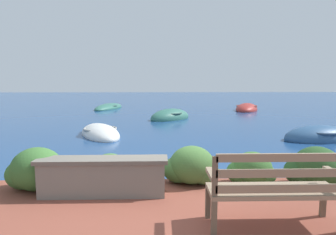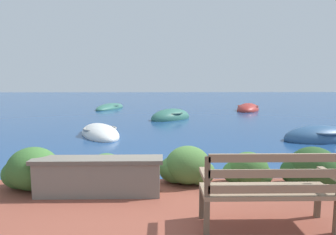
{
  "view_description": "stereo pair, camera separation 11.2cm",
  "coord_description": "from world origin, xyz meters",
  "px_view_note": "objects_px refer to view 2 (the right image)",
  "views": [
    {
      "loc": [
        0.3,
        -5.03,
        1.94
      ],
      "look_at": [
        0.63,
        6.58,
        0.45
      ],
      "focal_mm": 32.0,
      "sensor_mm": 36.0,
      "label": 1
    },
    {
      "loc": [
        0.42,
        -5.03,
        1.94
      ],
      "look_at": [
        0.63,
        6.58,
        0.45
      ],
      "focal_mm": 32.0,
      "sensor_mm": 36.0,
      "label": 2
    }
  ],
  "objects_px": {
    "rowboat_nearest": "(319,138)",
    "rowboat_outer": "(248,109)",
    "rowboat_far": "(171,118)",
    "rowboat_distant": "(110,108)",
    "rowboat_mid": "(100,134)",
    "park_bench": "(268,188)"
  },
  "relations": [
    {
      "from": "rowboat_mid",
      "to": "rowboat_outer",
      "type": "bearing_deg",
      "value": -67.3
    },
    {
      "from": "rowboat_distant",
      "to": "rowboat_far",
      "type": "bearing_deg",
      "value": 52.42
    },
    {
      "from": "rowboat_nearest",
      "to": "rowboat_distant",
      "type": "relative_size",
      "value": 0.7
    },
    {
      "from": "rowboat_far",
      "to": "rowboat_outer",
      "type": "bearing_deg",
      "value": 175.47
    },
    {
      "from": "park_bench",
      "to": "rowboat_far",
      "type": "xyz_separation_m",
      "value": [
        -0.82,
        11.22,
        -0.63
      ]
    },
    {
      "from": "rowboat_outer",
      "to": "rowboat_distant",
      "type": "height_order",
      "value": "rowboat_outer"
    },
    {
      "from": "park_bench",
      "to": "rowboat_far",
      "type": "height_order",
      "value": "park_bench"
    },
    {
      "from": "park_bench",
      "to": "rowboat_outer",
      "type": "bearing_deg",
      "value": 74.22
    },
    {
      "from": "park_bench",
      "to": "rowboat_mid",
      "type": "height_order",
      "value": "park_bench"
    },
    {
      "from": "rowboat_nearest",
      "to": "rowboat_mid",
      "type": "xyz_separation_m",
      "value": [
        -7.17,
        0.99,
        -0.01
      ]
    },
    {
      "from": "rowboat_mid",
      "to": "rowboat_distant",
      "type": "bearing_deg",
      "value": -16.99
    },
    {
      "from": "rowboat_nearest",
      "to": "rowboat_distant",
      "type": "bearing_deg",
      "value": 121.4
    },
    {
      "from": "rowboat_nearest",
      "to": "rowboat_outer",
      "type": "bearing_deg",
      "value": 80.43
    },
    {
      "from": "rowboat_mid",
      "to": "rowboat_outer",
      "type": "xyz_separation_m",
      "value": [
        7.51,
        8.21,
        0.01
      ]
    },
    {
      "from": "rowboat_mid",
      "to": "rowboat_outer",
      "type": "height_order",
      "value": "rowboat_outer"
    },
    {
      "from": "rowboat_nearest",
      "to": "rowboat_outer",
      "type": "height_order",
      "value": "rowboat_nearest"
    },
    {
      "from": "rowboat_mid",
      "to": "rowboat_distant",
      "type": "xyz_separation_m",
      "value": [
        -1.32,
        9.55,
        -0.01
      ]
    },
    {
      "from": "park_bench",
      "to": "rowboat_mid",
      "type": "distance_m",
      "value": 7.81
    },
    {
      "from": "park_bench",
      "to": "rowboat_mid",
      "type": "xyz_separation_m",
      "value": [
        -3.39,
        7.01,
        -0.64
      ]
    },
    {
      "from": "rowboat_nearest",
      "to": "rowboat_far",
      "type": "xyz_separation_m",
      "value": [
        -4.6,
        5.21,
        0.0
      ]
    },
    {
      "from": "rowboat_nearest",
      "to": "rowboat_distant",
      "type": "height_order",
      "value": "rowboat_nearest"
    },
    {
      "from": "rowboat_far",
      "to": "rowboat_distant",
      "type": "xyz_separation_m",
      "value": [
        -3.89,
        5.33,
        -0.03
      ]
    }
  ]
}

